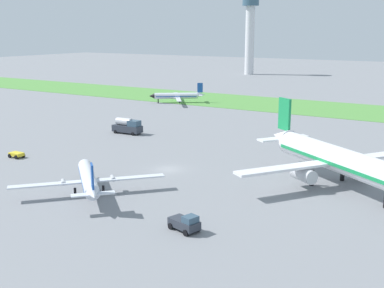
% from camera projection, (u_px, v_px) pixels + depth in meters
% --- Properties ---
extents(ground_plane, '(600.00, 600.00, 0.00)m').
position_uv_depth(ground_plane, '(168.00, 169.00, 78.13)').
color(ground_plane, gray).
extents(grass_taxiway_strip, '(360.00, 28.00, 0.08)m').
position_uv_depth(grass_taxiway_strip, '(315.00, 108.00, 139.42)').
color(grass_taxiway_strip, '#549342').
rests_on(grass_taxiway_strip, ground_plane).
extents(airplane_midfield_jet, '(26.70, 26.57, 10.87)m').
position_uv_depth(airplane_midfield_jet, '(333.00, 158.00, 69.42)').
color(airplane_midfield_jet, white).
rests_on(airplane_midfield_jet, ground_plane).
extents(airplane_taxiing_turboprop, '(14.80, 16.73, 5.95)m').
position_uv_depth(airplane_taxiing_turboprop, '(177.00, 96.00, 148.52)').
color(airplane_taxiing_turboprop, silver).
rests_on(airplane_taxiing_turboprop, ground_plane).
extents(airplane_foreground_turboprop, '(14.76, 15.88, 6.12)m').
position_uv_depth(airplane_foreground_turboprop, '(88.00, 179.00, 65.56)').
color(airplane_foreground_turboprop, silver).
rests_on(airplane_foreground_turboprop, ground_plane).
extents(fuel_truck_near_gate, '(6.57, 2.82, 3.29)m').
position_uv_depth(fuel_truck_near_gate, '(128.00, 126.00, 104.66)').
color(fuel_truck_near_gate, '#2D333D').
rests_on(fuel_truck_near_gate, ground_plane).
extents(baggage_cart_midfield, '(2.41, 1.77, 0.90)m').
position_uv_depth(baggage_cart_midfield, '(16.00, 154.00, 85.11)').
color(baggage_cart_midfield, yellow).
rests_on(baggage_cart_midfield, ground_plane).
extents(pushback_tug_by_runway, '(3.96, 2.87, 1.95)m').
position_uv_depth(pushback_tug_by_runway, '(185.00, 223.00, 54.02)').
color(pushback_tug_by_runway, '#2D333D').
rests_on(pushback_tug_by_runway, ground_plane).
extents(control_tower, '(8.00, 8.00, 36.68)m').
position_uv_depth(control_tower, '(250.00, 29.00, 239.63)').
color(control_tower, silver).
rests_on(control_tower, ground_plane).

